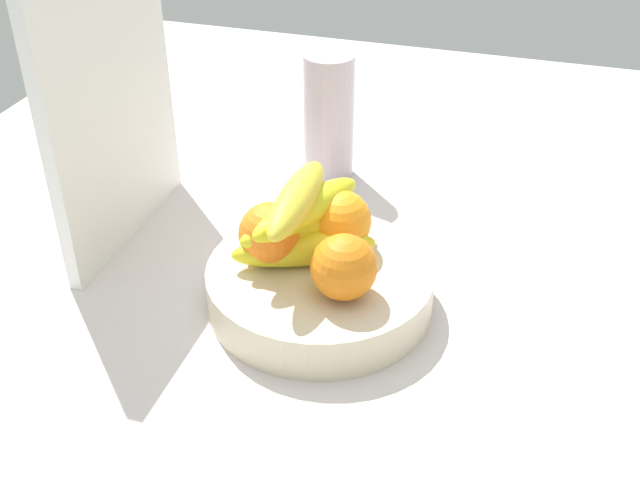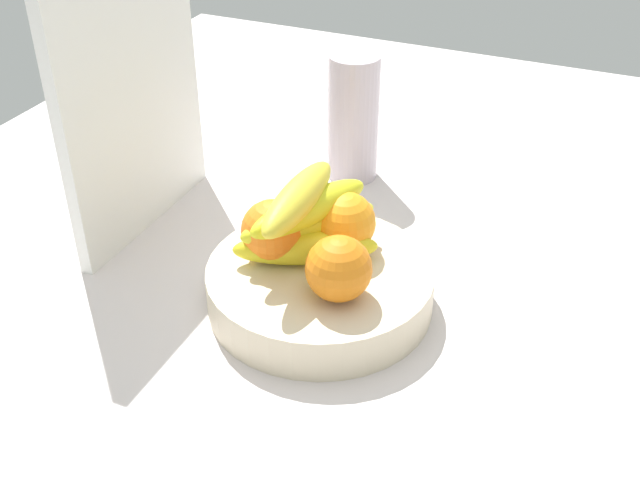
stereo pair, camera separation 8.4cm
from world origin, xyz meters
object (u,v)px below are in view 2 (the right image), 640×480
object	(u,v)px
fruit_bowl	(320,287)
orange_front_left	(339,269)
orange_front_right	(345,222)
banana_bunch	(306,218)
orange_center	(272,231)
thermos_tumbler	(353,118)
cutting_board	(132,101)

from	to	relation	value
fruit_bowl	orange_front_left	size ratio (longest dim) A/B	3.61
fruit_bowl	orange_front_right	world-z (taller)	orange_front_right
banana_bunch	orange_center	bearing A→B (deg)	115.69
orange_front_right	orange_center	bearing A→B (deg)	125.73
banana_bunch	thermos_tumbler	size ratio (longest dim) A/B	0.96
fruit_bowl	banana_bunch	distance (cm)	8.49
fruit_bowl	cutting_board	xyz separation A→B (cm)	(7.81, 29.63, 15.37)
orange_center	cutting_board	distance (cm)	26.43
orange_front_left	banana_bunch	size ratio (longest dim) A/B	0.40
thermos_tumbler	orange_center	bearing A→B (deg)	-175.82
orange_front_right	cutting_board	world-z (taller)	cutting_board
orange_front_right	cutting_board	distance (cm)	32.04
fruit_bowl	thermos_tumbler	distance (cm)	33.18
orange_front_left	thermos_tumbler	size ratio (longest dim) A/B	0.39
fruit_bowl	cutting_board	world-z (taller)	cutting_board
banana_bunch	thermos_tumbler	distance (cm)	30.22
fruit_bowl	orange_front_right	xyz separation A→B (cm)	(5.06, -0.99, 6.34)
orange_front_right	cutting_board	bearing A→B (deg)	84.88
orange_front_left	cutting_board	distance (cm)	36.68
orange_front_right	cutting_board	xyz separation A→B (cm)	(2.74, 30.62, 9.03)
banana_bunch	cutting_board	world-z (taller)	cutting_board
fruit_bowl	banana_bunch	world-z (taller)	banana_bunch
orange_front_right	orange_front_left	bearing A→B (deg)	-161.89
thermos_tumbler	fruit_bowl	bearing A→B (deg)	-165.09
orange_front_left	orange_front_right	size ratio (longest dim) A/B	1.00
orange_center	banana_bunch	distance (cm)	4.27
orange_front_right	orange_center	size ratio (longest dim) A/B	1.00
fruit_bowl	thermos_tumbler	bearing A→B (deg)	14.91
fruit_bowl	orange_center	distance (cm)	8.77
thermos_tumbler	cutting_board	bearing A→B (deg)	137.88
fruit_bowl	cutting_board	distance (cm)	34.28
orange_front_right	thermos_tumbler	world-z (taller)	thermos_tumbler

